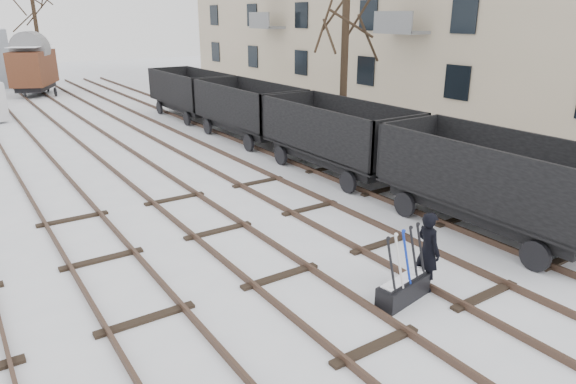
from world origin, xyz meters
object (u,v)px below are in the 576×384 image
at_px(ground_frame, 403,288).
at_px(worker, 428,251).
at_px(freight_wagon_a, 493,196).
at_px(box_van_wagon, 33,67).

xyz_separation_m(ground_frame, worker, (0.75, 0.10, 0.57)).
bearing_deg(worker, freight_wagon_a, -65.88).
relative_size(worker, freight_wagon_a, 0.28).
bearing_deg(box_van_wagon, ground_frame, -63.33).
distance_m(ground_frame, box_van_wagon, 34.55).
bearing_deg(freight_wagon_a, ground_frame, -164.53).
height_order(worker, box_van_wagon, box_van_wagon).
distance_m(ground_frame, freight_wagon_a, 4.70).
height_order(worker, freight_wagon_a, freight_wagon_a).
xyz_separation_m(ground_frame, freight_wagon_a, (4.48, 1.24, 0.68)).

